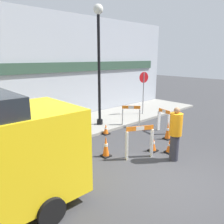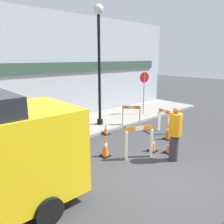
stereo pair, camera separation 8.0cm
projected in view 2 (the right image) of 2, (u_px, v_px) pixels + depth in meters
name	position (u px, v px, depth m)	size (l,w,h in m)	color
ground_plane	(183.00, 185.00, 5.80)	(60.00, 60.00, 0.00)	#38383A
sidewalk_slab	(66.00, 129.00, 10.18)	(18.00, 3.14, 0.12)	gray
storefront_facade	(46.00, 69.00, 10.71)	(18.00, 0.22, 5.50)	#A3A8B2
streetlamp_post	(99.00, 51.00, 9.84)	(0.44, 0.44, 5.41)	black
stop_sign	(144.00, 86.00, 12.27)	(0.59, 0.16, 2.39)	gray
barricade_0	(131.00, 116.00, 10.48)	(0.69, 0.73, 1.06)	white
barricade_1	(74.00, 130.00, 8.38)	(0.48, 0.77, 1.13)	white
barricade_2	(139.00, 141.00, 7.22)	(0.91, 0.55, 1.13)	white
barricade_3	(164.00, 120.00, 9.78)	(0.30, 0.72, 1.05)	white
traffic_cone_0	(168.00, 131.00, 8.97)	(0.30, 0.30, 0.74)	black
traffic_cone_1	(106.00, 129.00, 9.59)	(0.30, 0.30, 0.46)	black
traffic_cone_2	(169.00, 146.00, 7.70)	(0.30, 0.30, 0.51)	black
traffic_cone_3	(105.00, 147.00, 7.40)	(0.30, 0.30, 0.73)	black
traffic_cone_4	(153.00, 144.00, 7.84)	(0.30, 0.30, 0.55)	black
person_worker	(175.00, 133.00, 6.98)	(0.43, 0.43, 1.79)	#33333D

